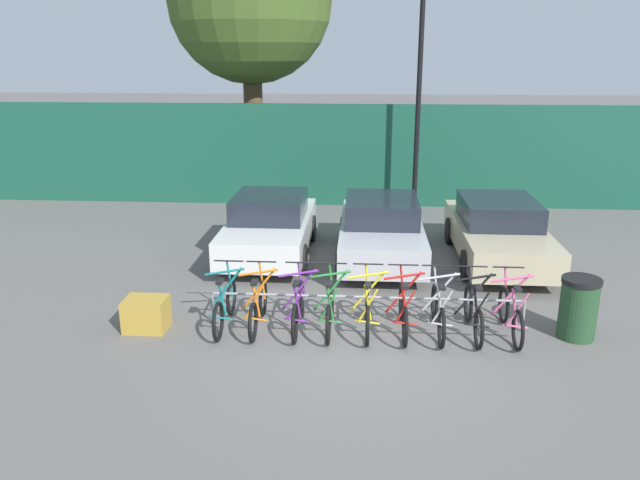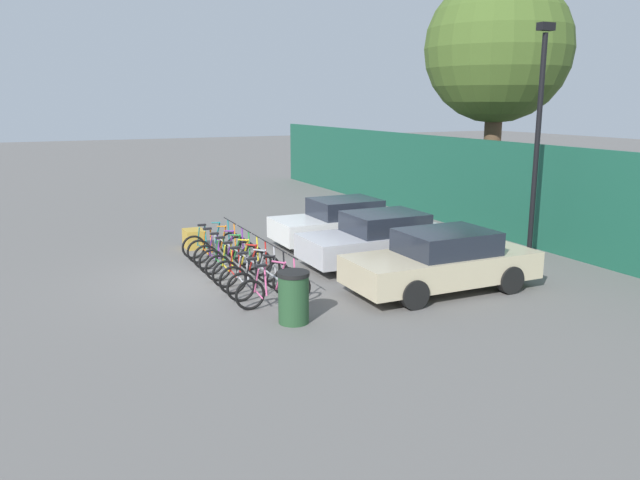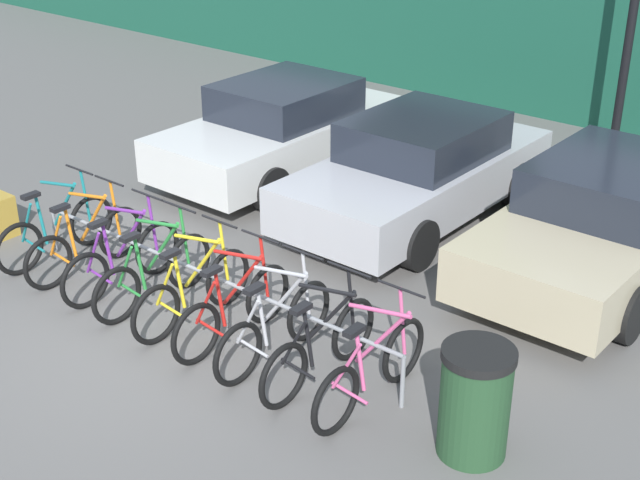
{
  "view_description": "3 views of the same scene",
  "coord_description": "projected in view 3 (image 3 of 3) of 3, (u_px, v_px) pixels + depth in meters",
  "views": [
    {
      "loc": [
        0.05,
        -9.13,
        4.54
      ],
      "look_at": [
        -0.76,
        2.54,
        0.97
      ],
      "focal_mm": 35.0,
      "sensor_mm": 36.0,
      "label": 1
    },
    {
      "loc": [
        14.33,
        -3.93,
        4.24
      ],
      "look_at": [
        1.43,
        2.12,
        1.07
      ],
      "focal_mm": 35.0,
      "sensor_mm": 36.0,
      "label": 2
    },
    {
      "loc": [
        6.49,
        -5.06,
        4.99
      ],
      "look_at": [
        1.62,
        0.91,
        1.28
      ],
      "focal_mm": 50.0,
      "sensor_mm": 36.0,
      "label": 3
    }
  ],
  "objects": [
    {
      "name": "bicycle_yellow",
      "position": [
        193.0,
        291.0,
        9.49
      ],
      "size": [
        0.68,
        1.71,
        1.05
      ],
      "rotation": [
        0.0,
        0.0,
        0.06
      ],
      "color": "black",
      "rests_on": "ground"
    },
    {
      "name": "bicycle_teal",
      "position": [
        56.0,
        231.0,
        10.87
      ],
      "size": [
        0.68,
        1.71,
        1.05
      ],
      "rotation": [
        0.0,
        0.0,
        -0.0
      ],
      "color": "black",
      "rests_on": "ground"
    },
    {
      "name": "car_silver",
      "position": [
        418.0,
        170.0,
        11.86
      ],
      "size": [
        1.91,
        4.23,
        1.4
      ],
      "color": "#B7B7BC",
      "rests_on": "ground"
    },
    {
      "name": "bicycle_green",
      "position": [
        154.0,
        274.0,
        9.85
      ],
      "size": [
        0.68,
        1.71,
        1.05
      ],
      "rotation": [
        0.0,
        0.0,
        -0.04
      ],
      "color": "black",
      "rests_on": "ground"
    },
    {
      "name": "hoarding_wall",
      "position": [
        562.0,
        35.0,
        15.37
      ],
      "size": [
        36.0,
        0.16,
        3.04
      ],
      "primitive_type": "cube",
      "color": "#19513D",
      "rests_on": "ground"
    },
    {
      "name": "bike_rack",
      "position": [
        201.0,
        275.0,
        9.56
      ],
      "size": [
        5.32,
        0.04,
        0.57
      ],
      "color": "gray",
      "rests_on": "ground"
    },
    {
      "name": "bicycle_orange",
      "position": [
        85.0,
        243.0,
        10.55
      ],
      "size": [
        0.68,
        1.71,
        1.05
      ],
      "rotation": [
        0.0,
        0.0,
        -0.07
      ],
      "color": "black",
      "rests_on": "ground"
    },
    {
      "name": "bicycle_black",
      "position": [
        320.0,
        347.0,
        8.5
      ],
      "size": [
        0.68,
        1.71,
        1.05
      ],
      "rotation": [
        0.0,
        0.0,
        0.01
      ],
      "color": "black",
      "rests_on": "ground"
    },
    {
      "name": "car_white",
      "position": [
        282.0,
        129.0,
        13.4
      ],
      "size": [
        1.91,
        4.13,
        1.4
      ],
      "color": "silver",
      "rests_on": "ground"
    },
    {
      "name": "bicycle_red",
      "position": [
        233.0,
        309.0,
        9.16
      ],
      "size": [
        0.68,
        1.71,
        1.05
      ],
      "rotation": [
        0.0,
        0.0,
        -0.02
      ],
      "color": "black",
      "rests_on": "ground"
    },
    {
      "name": "car_beige",
      "position": [
        606.0,
        219.0,
        10.43
      ],
      "size": [
        1.91,
        4.42,
        1.4
      ],
      "color": "#C1B28E",
      "rests_on": "ground"
    },
    {
      "name": "ground_plane",
      "position": [
        147.0,
        336.0,
        9.39
      ],
      "size": [
        120.0,
        120.0,
        0.0
      ],
      "primitive_type": "plane",
      "color": "#605E5B"
    },
    {
      "name": "trash_bin",
      "position": [
        475.0,
        402.0,
        7.48
      ],
      "size": [
        0.63,
        0.63,
        1.03
      ],
      "color": "#234728",
      "rests_on": "ground"
    },
    {
      "name": "bicycle_pink",
      "position": [
        371.0,
        370.0,
        8.15
      ],
      "size": [
        0.68,
        1.71,
        1.05
      ],
      "rotation": [
        0.0,
        0.0,
        -0.05
      ],
      "color": "black",
      "rests_on": "ground"
    },
    {
      "name": "bicycle_silver",
      "position": [
        275.0,
        327.0,
        8.83
      ],
      "size": [
        0.68,
        1.71,
        1.05
      ],
      "rotation": [
        0.0,
        0.0,
        0.05
      ],
      "color": "black",
      "rests_on": "ground"
    },
    {
      "name": "bicycle_purple",
      "position": [
        122.0,
        260.0,
        10.16
      ],
      "size": [
        0.68,
        1.71,
        1.05
      ],
      "rotation": [
        0.0,
        0.0,
        0.05
      ],
      "color": "black",
      "rests_on": "ground"
    }
  ]
}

